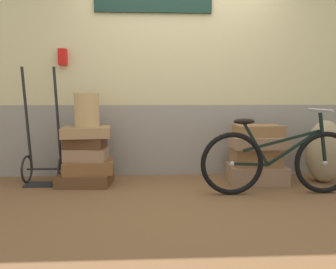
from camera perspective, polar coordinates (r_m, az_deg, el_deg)
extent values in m
cube|color=brown|center=(3.58, 3.69, -10.46)|extent=(9.13, 5.20, 0.06)
cube|color=gray|center=(4.30, 2.45, -0.85)|extent=(7.13, 0.20, 0.92)
cube|color=#CCBC84|center=(4.33, 2.54, 16.61)|extent=(7.13, 0.20, 1.70)
cube|color=#142D23|center=(4.30, -2.63, 22.77)|extent=(1.45, 0.04, 0.31)
cube|color=red|center=(4.28, -18.18, 12.93)|extent=(0.10, 0.08, 0.20)
cube|color=brown|center=(3.93, -14.45, -7.58)|extent=(0.63, 0.49, 0.14)
cube|color=brown|center=(3.89, -13.85, -5.55)|extent=(0.59, 0.43, 0.15)
cube|color=#937051|center=(3.89, -14.27, -3.36)|extent=(0.49, 0.37, 0.14)
cube|color=#4C2D19|center=(3.87, -14.46, -1.39)|extent=(0.48, 0.37, 0.13)
cube|color=#9E754C|center=(3.85, -14.25, 0.45)|extent=(0.58, 0.47, 0.12)
cube|color=#937051|center=(4.06, 15.38, -6.67)|extent=(0.69, 0.52, 0.21)
cube|color=olive|center=(4.01, 15.29, -3.73)|extent=(0.56, 0.38, 0.22)
cube|color=#937051|center=(3.95, 15.61, -1.31)|extent=(0.63, 0.43, 0.14)
cube|color=olive|center=(3.97, 15.70, 0.68)|extent=(0.56, 0.41, 0.13)
cylinder|color=tan|center=(3.81, -14.21, 4.21)|extent=(0.28, 0.28, 0.39)
torus|color=black|center=(4.21, -23.76, -5.66)|extent=(0.03, 0.33, 0.33)
torus|color=black|center=(4.08, -18.26, -5.80)|extent=(0.03, 0.33, 0.33)
cylinder|color=black|center=(4.14, -21.05, -5.73)|extent=(0.42, 0.02, 0.02)
cylinder|color=black|center=(4.11, -23.76, 2.55)|extent=(0.03, 0.17, 1.20)
cylinder|color=black|center=(4.00, -18.99, 2.65)|extent=(0.03, 0.17, 1.20)
cube|color=black|center=(4.07, -21.44, -8.25)|extent=(0.38, 0.22, 0.02)
ellipsoid|color=#9E8966|center=(4.29, 26.03, -2.72)|extent=(0.44, 0.37, 0.75)
torus|color=black|center=(3.43, 11.29, -5.11)|extent=(0.66, 0.06, 0.66)
sphere|color=#B2B2B7|center=(3.43, 11.29, -5.11)|extent=(0.05, 0.05, 0.05)
torus|color=black|center=(3.80, 26.09, -4.50)|extent=(0.66, 0.06, 0.66)
sphere|color=#B2B2B7|center=(3.80, 26.09, -4.50)|extent=(0.05, 0.05, 0.05)
cube|color=black|center=(3.62, 21.36, -2.22)|extent=(0.55, 0.03, 0.38)
cube|color=black|center=(3.47, 15.34, -1.69)|extent=(0.29, 0.03, 0.45)
cube|color=black|center=(3.48, 14.33, -5.14)|extent=(0.38, 0.03, 0.04)
cube|color=black|center=(3.56, 19.47, -1.05)|extent=(0.81, 0.03, 0.23)
cube|color=black|center=(3.74, 25.75, -0.55)|extent=(0.11, 0.03, 0.53)
ellipsoid|color=black|center=(3.40, 13.36, 2.28)|extent=(0.22, 0.09, 0.06)
cylinder|color=#A5A5AD|center=(3.70, 25.42, 3.98)|extent=(0.03, 0.46, 0.02)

